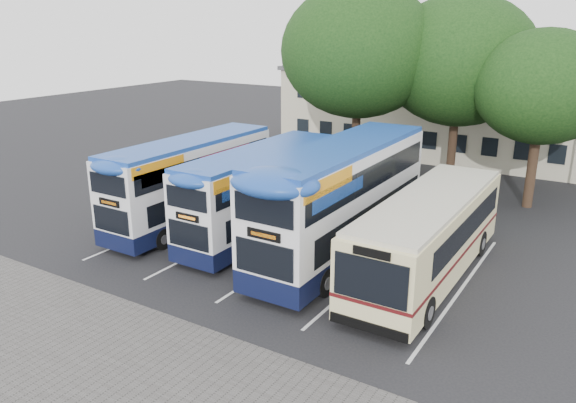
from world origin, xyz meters
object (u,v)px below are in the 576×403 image
(tree_left, at_px, (359,51))
(bus_dd_mid, at_px, (261,189))
(bus_dd_right, at_px, (342,195))
(bus_dd_left, at_px, (192,178))
(bus_single, at_px, (429,232))
(tree_mid, at_px, (460,61))
(tree_right, at_px, (543,87))

(tree_left, relative_size, bus_dd_mid, 1.19)
(bus_dd_right, bearing_deg, bus_dd_left, -178.00)
(tree_left, height_order, bus_dd_right, tree_left)
(bus_dd_mid, distance_m, bus_single, 7.88)
(tree_left, height_order, bus_single, tree_left)
(tree_mid, bearing_deg, tree_left, -153.06)
(bus_dd_mid, height_order, bus_dd_right, bus_dd_right)
(bus_dd_mid, height_order, bus_single, bus_dd_mid)
(tree_right, relative_size, bus_dd_left, 0.92)
(tree_right, height_order, bus_dd_mid, tree_right)
(tree_left, bearing_deg, bus_dd_right, -67.46)
(tree_right, bearing_deg, bus_dd_right, -116.67)
(tree_right, bearing_deg, bus_dd_mid, -131.23)
(bus_dd_left, bearing_deg, tree_right, 40.14)
(tree_mid, xyz_separation_m, bus_dd_right, (-0.73, -13.08, -4.69))
(bus_single, bearing_deg, tree_right, 81.07)
(tree_left, height_order, tree_mid, tree_left)
(bus_dd_left, height_order, bus_dd_mid, bus_dd_left)
(tree_left, height_order, tree_right, tree_left)
(bus_dd_left, distance_m, bus_single, 11.64)
(bus_dd_left, relative_size, bus_dd_right, 0.88)
(tree_left, xyz_separation_m, tree_mid, (5.09, 2.59, -0.50))
(tree_mid, relative_size, tree_right, 1.20)
(bus_dd_left, height_order, bus_dd_right, bus_dd_right)
(bus_dd_left, distance_m, bus_dd_right, 7.87)
(tree_mid, xyz_separation_m, tree_right, (4.80, -2.06, -1.01))
(tree_left, distance_m, bus_single, 14.67)
(bus_dd_mid, bearing_deg, tree_mid, 69.72)
(bus_dd_mid, bearing_deg, bus_dd_right, -0.56)
(tree_left, xyz_separation_m, bus_dd_right, (4.36, -10.49, -5.19))
(bus_dd_mid, bearing_deg, bus_dd_left, -175.23)
(bus_dd_right, bearing_deg, bus_dd_mid, 179.44)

